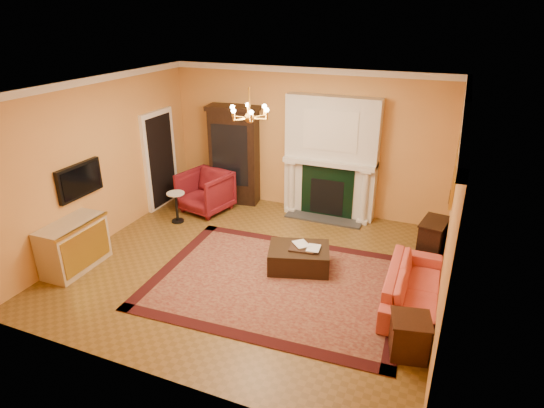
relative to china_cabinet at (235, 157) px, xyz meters
The scene contains 26 objects.
floor 3.11m from the china_cabinet, 58.14° to the right, with size 6.00×5.50×0.02m, color brown.
ceiling 3.53m from the china_cabinet, 58.14° to the right, with size 6.00×5.50×0.02m, color white.
wall_back 1.64m from the china_cabinet, ahead, with size 6.00×0.02×3.00m, color #DB9B4E.
wall_front 5.49m from the china_cabinet, 73.57° to the right, with size 6.00×0.02×3.00m, color #DB9B4E.
wall_left 2.92m from the china_cabinet, 120.42° to the right, with size 0.02×5.50×3.00m, color #DB9B4E.
wall_right 5.21m from the china_cabinet, 28.65° to the right, with size 0.02×5.50×3.00m, color #DB9B4E.
fireplace 2.16m from the china_cabinet, ahead, with size 1.90×0.70×2.50m.
crown_molding 2.89m from the china_cabinet, 44.74° to the right, with size 6.00×5.50×0.12m.
doorway 1.61m from the china_cabinet, 150.68° to the right, with size 0.08×1.05×2.10m.
tv_panel 3.41m from the china_cabinet, 114.35° to the right, with size 0.09×0.95×0.58m.
gilt_mirror 4.68m from the china_cabinet, 13.57° to the right, with size 0.06×0.76×1.05m.
chandelier 3.33m from the china_cabinet, 58.14° to the right, with size 0.63×0.55×0.53m.
oriental_rug 3.68m from the china_cabinet, 52.69° to the right, with size 3.98×2.98×0.02m, color #470F0F.
china_cabinet is the anchor object (origin of this frame).
wingback_armchair 1.00m from the china_cabinet, 115.05° to the right, with size 0.94×0.88×0.96m, color maroon.
pedestal_table 1.73m from the china_cabinet, 112.39° to the right, with size 0.36×0.36×0.64m.
commode 3.90m from the china_cabinet, 107.90° to the right, with size 0.53×1.13×0.84m, color tan.
coral_sofa 4.94m from the china_cabinet, 31.33° to the right, with size 1.90×0.56×0.74m, color #CB4540.
end_table 5.71m from the china_cabinet, 40.97° to the right, with size 0.45×0.45×0.52m, color black.
console_table 4.52m from the china_cabinet, 14.37° to the right, with size 0.37×0.64×0.71m, color black.
leather_ottoman 3.34m from the china_cabinet, 44.46° to the right, with size 1.00×0.73×0.37m, color black.
ottoman_tray 3.34m from the china_cabinet, 43.61° to the right, with size 0.43×0.33×0.03m, color black.
book_a 3.23m from the china_cabinet, 45.45° to the right, with size 0.22×0.03×0.29m, color gray.
book_b 3.37m from the china_cabinet, 42.79° to the right, with size 0.21×0.02×0.28m, color gray.
topiary_left 1.62m from the china_cabinet, ahead, with size 0.17×0.17×0.45m.
topiary_right 2.72m from the china_cabinet, ahead, with size 0.16×0.16×0.44m.
Camera 1 is at (2.86, -6.09, 4.04)m, focal length 30.00 mm.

